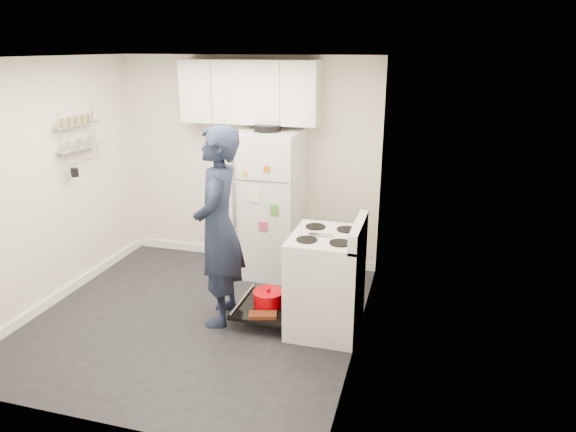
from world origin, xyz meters
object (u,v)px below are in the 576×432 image
(electric_range, at_px, (325,283))
(open_oven_door, at_px, (267,302))
(person, at_px, (218,228))
(refrigerator, at_px, (268,204))

(electric_range, height_order, open_oven_door, electric_range)
(open_oven_door, xyz_separation_m, person, (-0.44, -0.09, 0.77))
(electric_range, xyz_separation_m, refrigerator, (-0.90, 1.10, 0.39))
(electric_range, bearing_deg, refrigerator, 129.38)
(electric_range, bearing_deg, person, -173.94)
(open_oven_door, relative_size, refrigerator, 0.40)
(open_oven_door, distance_m, person, 0.89)
(open_oven_door, bearing_deg, refrigerator, 106.50)
(refrigerator, bearing_deg, electric_range, -50.62)
(open_oven_door, height_order, refrigerator, refrigerator)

